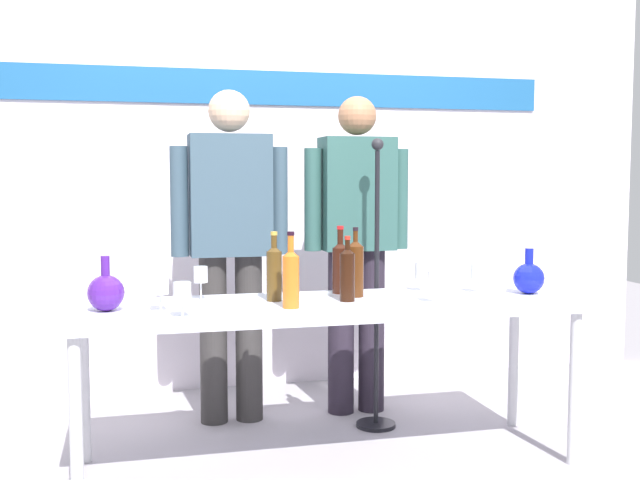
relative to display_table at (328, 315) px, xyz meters
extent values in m
plane|color=#9D979E|center=(0.00, 0.00, -0.66)|extent=(10.00, 10.00, 0.00)
cube|color=silver|center=(0.00, 1.39, 0.84)|extent=(4.92, 0.10, 3.00)
cube|color=#1C5894|center=(0.00, 1.33, 1.13)|extent=(3.44, 0.01, 0.20)
cube|color=silver|center=(0.00, 0.00, 0.04)|extent=(2.21, 0.65, 0.04)
cylinder|color=silver|center=(-1.05, -0.28, -0.32)|extent=(0.05, 0.05, 0.68)
cylinder|color=silver|center=(1.05, -0.28, -0.32)|extent=(0.05, 0.05, 0.68)
cylinder|color=silver|center=(-1.05, 0.28, -0.32)|extent=(0.05, 0.05, 0.68)
cylinder|color=silver|center=(1.05, 0.28, -0.32)|extent=(0.05, 0.05, 0.68)
sphere|color=#4C1E8E|center=(-0.94, 0.00, 0.13)|extent=(0.15, 0.15, 0.15)
cylinder|color=#4C1E8E|center=(-0.94, 0.00, 0.24)|extent=(0.04, 0.04, 0.09)
sphere|color=#141EB4|center=(0.97, 0.00, 0.13)|extent=(0.14, 0.14, 0.14)
cylinder|color=#141EB4|center=(0.97, 0.00, 0.23)|extent=(0.04, 0.04, 0.08)
cylinder|color=#322F2E|center=(-0.43, 0.69, -0.23)|extent=(0.14, 0.14, 0.87)
cylinder|color=#322F2E|center=(-0.25, 0.69, -0.23)|extent=(0.14, 0.14, 0.87)
cube|color=#384E5E|center=(-0.34, 0.69, 0.51)|extent=(0.41, 0.22, 0.61)
cylinder|color=#384E5E|center=(-0.59, 0.69, 0.48)|extent=(0.09, 0.09, 0.55)
cylinder|color=#384E5E|center=(-0.08, 0.69, 0.48)|extent=(0.09, 0.09, 0.55)
sphere|color=#DCB08E|center=(-0.34, 0.69, 0.93)|extent=(0.21, 0.21, 0.21)
cylinder|color=#27202C|center=(0.25, 0.69, -0.22)|extent=(0.14, 0.14, 0.88)
cylinder|color=#27202C|center=(0.42, 0.69, -0.22)|extent=(0.14, 0.14, 0.88)
cube|color=#2D5550|center=(0.34, 0.69, 0.51)|extent=(0.38, 0.22, 0.59)
cylinder|color=#2D5550|center=(0.10, 0.69, 0.48)|extent=(0.09, 0.09, 0.54)
cylinder|color=#2D5550|center=(0.58, 0.69, 0.48)|extent=(0.09, 0.09, 0.54)
sphere|color=#A26E4D|center=(0.34, 0.69, 0.92)|extent=(0.20, 0.20, 0.20)
cylinder|color=#4D3715|center=(-0.22, 0.09, 0.17)|extent=(0.07, 0.07, 0.22)
cone|color=#4D3715|center=(-0.22, 0.09, 0.29)|extent=(0.07, 0.07, 0.03)
cylinder|color=#4D3715|center=(-0.22, 0.09, 0.31)|extent=(0.03, 0.03, 0.07)
cylinder|color=gold|center=(-0.22, 0.09, 0.36)|extent=(0.03, 0.03, 0.02)
cylinder|color=#48230D|center=(0.16, 0.11, 0.17)|extent=(0.08, 0.08, 0.23)
cone|color=#48230D|center=(0.16, 0.11, 0.30)|extent=(0.08, 0.08, 0.03)
cylinder|color=#48230D|center=(0.16, 0.11, 0.32)|extent=(0.02, 0.02, 0.07)
cylinder|color=black|center=(0.16, 0.11, 0.37)|extent=(0.03, 0.03, 0.02)
cylinder|color=black|center=(0.09, 0.00, 0.16)|extent=(0.07, 0.07, 0.21)
cone|color=black|center=(0.09, 0.00, 0.28)|extent=(0.07, 0.07, 0.03)
cylinder|color=black|center=(0.09, 0.00, 0.30)|extent=(0.02, 0.02, 0.06)
cylinder|color=red|center=(0.09, 0.00, 0.34)|extent=(0.03, 0.03, 0.02)
cylinder|color=#33150D|center=(0.12, 0.23, 0.17)|extent=(0.07, 0.07, 0.21)
cone|color=#33150D|center=(0.12, 0.23, 0.29)|extent=(0.07, 0.07, 0.03)
cylinder|color=#33150D|center=(0.12, 0.23, 0.32)|extent=(0.03, 0.03, 0.09)
cylinder|color=red|center=(0.12, 0.23, 0.37)|extent=(0.03, 0.03, 0.02)
cylinder|color=orange|center=(-0.19, -0.11, 0.17)|extent=(0.07, 0.07, 0.22)
cone|color=orange|center=(-0.19, -0.11, 0.29)|extent=(0.07, 0.07, 0.03)
cylinder|color=orange|center=(-0.19, -0.11, 0.32)|extent=(0.03, 0.03, 0.09)
cylinder|color=black|center=(-0.19, -0.11, 0.37)|extent=(0.03, 0.03, 0.02)
cylinder|color=white|center=(-0.53, 0.20, 0.06)|extent=(0.06, 0.06, 0.00)
cylinder|color=white|center=(-0.53, 0.20, 0.10)|extent=(0.01, 0.01, 0.07)
cylinder|color=white|center=(-0.53, 0.20, 0.17)|extent=(0.06, 0.06, 0.07)
cylinder|color=white|center=(-0.64, -0.22, 0.06)|extent=(0.06, 0.06, 0.00)
cylinder|color=white|center=(-0.64, -0.22, 0.09)|extent=(0.01, 0.01, 0.06)
cylinder|color=white|center=(-0.64, -0.22, 0.16)|extent=(0.07, 0.07, 0.08)
cylinder|color=white|center=(-0.72, -0.07, 0.06)|extent=(0.05, 0.05, 0.00)
cylinder|color=white|center=(-0.72, -0.07, 0.10)|extent=(0.01, 0.01, 0.07)
cylinder|color=white|center=(-0.72, -0.07, 0.17)|extent=(0.07, 0.07, 0.08)
cylinder|color=white|center=(0.75, 0.09, 0.06)|extent=(0.06, 0.06, 0.00)
cylinder|color=white|center=(0.75, 0.09, 0.09)|extent=(0.01, 0.01, 0.06)
cylinder|color=white|center=(0.75, 0.09, 0.16)|extent=(0.07, 0.07, 0.07)
cylinder|color=white|center=(0.51, 0.19, 0.06)|extent=(0.06, 0.06, 0.00)
cylinder|color=white|center=(0.51, 0.19, 0.09)|extent=(0.01, 0.01, 0.06)
cylinder|color=white|center=(0.51, 0.19, 0.16)|extent=(0.07, 0.07, 0.08)
cylinder|color=white|center=(0.44, -0.14, 0.06)|extent=(0.06, 0.06, 0.00)
cylinder|color=white|center=(0.44, -0.14, 0.10)|extent=(0.01, 0.01, 0.07)
cylinder|color=white|center=(0.44, -0.14, 0.16)|extent=(0.07, 0.07, 0.07)
cylinder|color=black|center=(0.36, 0.42, -0.65)|extent=(0.20, 0.20, 0.02)
cylinder|color=black|center=(0.36, 0.42, 0.03)|extent=(0.02, 0.02, 1.40)
sphere|color=#232328|center=(0.36, 0.42, 0.76)|extent=(0.06, 0.06, 0.06)
camera|label=1|loc=(-0.84, -3.22, 0.61)|focal=43.18mm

